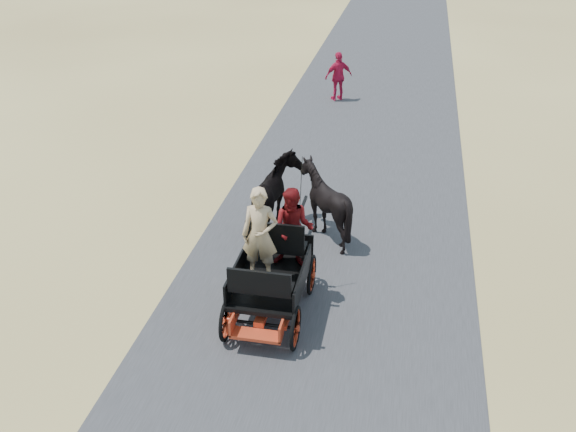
% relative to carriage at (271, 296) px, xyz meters
% --- Properties ---
extents(ground, '(140.00, 140.00, 0.00)m').
position_rel_carriage_xyz_m(ground, '(0.82, -1.20, -0.36)').
color(ground, tan).
extents(road, '(6.00, 140.00, 0.01)m').
position_rel_carriage_xyz_m(road, '(0.82, -1.20, -0.35)').
color(road, '#38383A').
rests_on(road, ground).
extents(carriage, '(1.30, 2.40, 0.72)m').
position_rel_carriage_xyz_m(carriage, '(0.00, 0.00, 0.00)').
color(carriage, black).
rests_on(carriage, ground).
extents(horse_left, '(0.91, 2.01, 1.70)m').
position_rel_carriage_xyz_m(horse_left, '(-0.55, 3.00, 0.49)').
color(horse_left, black).
rests_on(horse_left, ground).
extents(horse_right, '(1.37, 1.54, 1.70)m').
position_rel_carriage_xyz_m(horse_right, '(0.55, 3.00, 0.49)').
color(horse_right, black).
rests_on(horse_right, ground).
extents(driver_man, '(0.66, 0.43, 1.80)m').
position_rel_carriage_xyz_m(driver_man, '(-0.20, 0.05, 1.26)').
color(driver_man, tan).
rests_on(driver_man, carriage).
extents(passenger_woman, '(0.77, 0.60, 1.58)m').
position_rel_carriage_xyz_m(passenger_woman, '(0.30, 0.60, 1.15)').
color(passenger_woman, '#660C0F').
rests_on(passenger_woman, carriage).
extents(pedestrian, '(1.08, 0.88, 1.73)m').
position_rel_carriage_xyz_m(pedestrian, '(-0.40, 12.79, 0.50)').
color(pedestrian, '#B5143C').
rests_on(pedestrian, ground).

